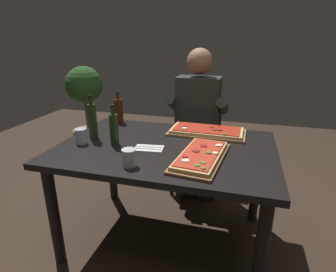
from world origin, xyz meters
TOP-DOWN VIEW (x-y plane):
  - ground_plane at (0.00, 0.00)m, footprint 6.40×6.40m
  - dining_table at (0.00, 0.00)m, footprint 1.40×0.96m
  - pizza_rectangular_front at (0.22, 0.31)m, footprint 0.56×0.28m
  - pizza_rectangular_left at (0.25, -0.15)m, footprint 0.30×0.55m
  - wine_bottle_dark at (-0.53, 0.00)m, footprint 0.06×0.06m
  - oil_bottle_amber at (-0.53, 0.41)m, footprint 0.07×0.07m
  - vinegar_bottle_green at (-0.33, -0.07)m, footprint 0.06×0.06m
  - tumbler_near_camera at (-0.56, -0.11)m, footprint 0.07×0.07m
  - tumbler_far_side at (-0.11, -0.34)m, footprint 0.08×0.08m
  - napkin_cutlery_set at (-0.09, -0.09)m, footprint 0.19×0.13m
  - diner_chair at (0.08, 0.86)m, footprint 0.44×0.44m
  - seated_diner at (0.08, 0.74)m, footprint 0.53×0.41m
  - potted_plant_corner at (-1.45, 1.38)m, footprint 0.45×0.45m

SIDE VIEW (x-z plane):
  - ground_plane at x=0.00m, z-range 0.00..0.00m
  - diner_chair at x=0.08m, z-range 0.05..0.92m
  - potted_plant_corner at x=-1.45m, z-range 0.08..1.17m
  - dining_table at x=0.00m, z-range 0.27..1.01m
  - seated_diner at x=0.08m, z-range 0.08..1.41m
  - napkin_cutlery_set at x=-0.09m, z-range 0.74..0.75m
  - pizza_rectangular_front at x=0.22m, z-range 0.74..0.78m
  - pizza_rectangular_left at x=0.25m, z-range 0.74..0.78m
  - tumbler_near_camera at x=-0.56m, z-range 0.73..0.84m
  - tumbler_far_side at x=-0.11m, z-range 0.74..0.84m
  - oil_bottle_amber at x=-0.53m, z-range 0.71..0.97m
  - vinegar_bottle_green at x=-0.33m, z-range 0.72..0.98m
  - wine_bottle_dark at x=-0.53m, z-range 0.72..1.02m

